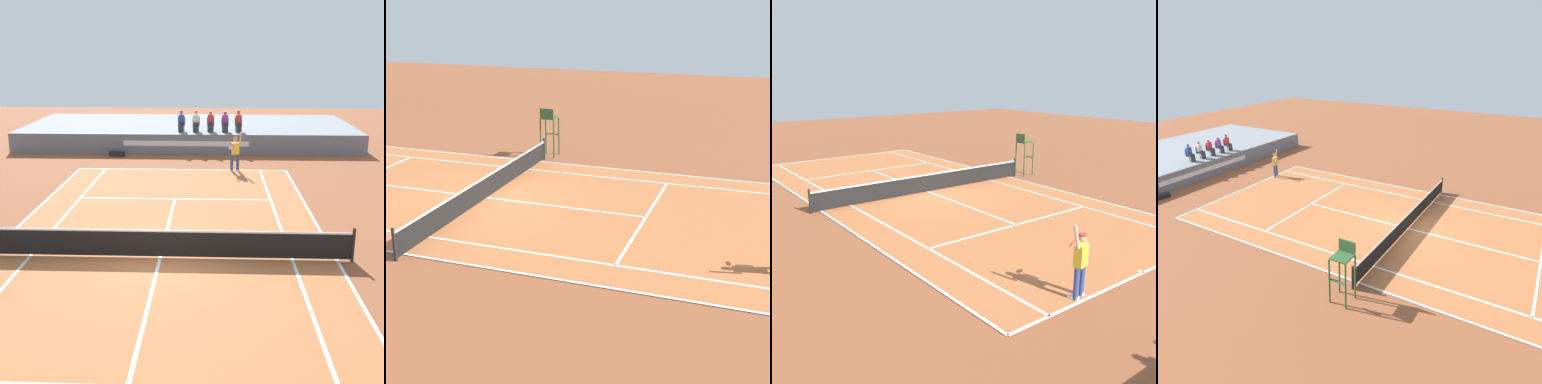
% 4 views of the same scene
% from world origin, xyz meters
% --- Properties ---
extents(ground_plane, '(80.00, 80.00, 0.00)m').
position_xyz_m(ground_plane, '(0.00, 0.00, 0.00)').
color(ground_plane, brown).
extents(court, '(11.08, 23.88, 0.03)m').
position_xyz_m(court, '(0.00, 0.00, 0.01)').
color(court, '#B76638').
rests_on(court, ground).
extents(net, '(11.98, 0.10, 1.07)m').
position_xyz_m(net, '(0.00, 0.00, 0.52)').
color(net, black).
rests_on(net, ground).
extents(tennis_player, '(0.74, 0.75, 2.08)m').
position_xyz_m(tennis_player, '(2.77, 11.67, 0.99)').
color(tennis_player, navy).
rests_on(tennis_player, ground).
extents(tennis_ball, '(0.07, 0.07, 0.07)m').
position_xyz_m(tennis_ball, '(2.51, 10.87, 0.03)').
color(tennis_ball, '#D1E533').
rests_on(tennis_ball, ground).
extents(umpire_chair, '(0.77, 0.77, 2.44)m').
position_xyz_m(umpire_chair, '(-6.65, 0.00, 1.56)').
color(umpire_chair, '#2D562D').
rests_on(umpire_chair, ground).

